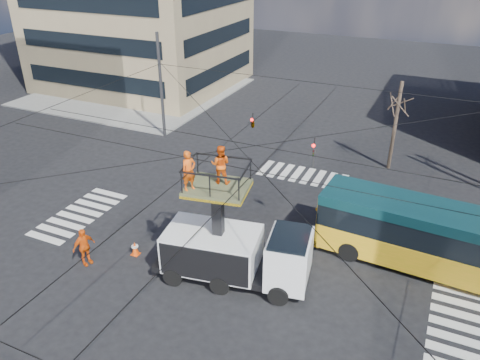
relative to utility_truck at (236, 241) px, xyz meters
name	(u,v)px	position (x,y,z in m)	size (l,w,h in m)	color
ground	(239,259)	(-0.47, 1.38, -2.09)	(120.00, 120.00, 0.00)	black
sidewalk_nw	(138,91)	(-21.47, 22.38, -2.03)	(18.00, 18.00, 0.12)	slate
crosswalks	(239,259)	(-0.47, 1.38, -2.08)	(22.40, 22.40, 0.02)	silver
overhead_network	(242,177)	(-0.54, 1.79, 2.20)	(24.24, 24.24, 8.00)	#2D2D30
tree_a	(399,103)	(4.53, 14.88, 2.54)	(2.00, 2.00, 6.00)	#382B21
utility_truck	(236,241)	(0.00, 0.00, 0.00)	(7.28, 3.55, 6.43)	black
city_bus	(447,241)	(8.50, 4.44, -0.36)	(11.80, 3.33, 3.20)	gold
traffic_cone	(135,248)	(-5.31, -0.43, -1.72)	(0.36, 0.36, 0.74)	#DE4109
worker_ground	(84,247)	(-7.01, -2.01, -1.11)	(1.14, 0.48, 1.95)	#ED590E
flagger	(321,221)	(2.55, 4.94, -1.17)	(1.19, 0.68, 1.84)	#FFA010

